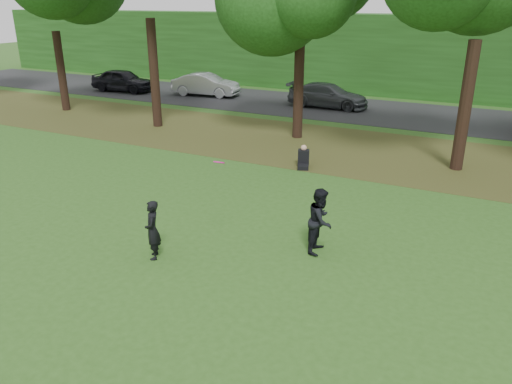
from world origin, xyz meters
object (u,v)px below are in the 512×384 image
player_right (321,220)px  seated_person (303,159)px  player_left (153,230)px  frisbee (219,162)px

player_right → seated_person: player_right is taller
player_left → player_right: (3.48, 2.13, 0.09)m
player_right → player_left: bearing=119.1°
player_right → seated_person: size_ratio=2.00×
frisbee → seated_person: frisbee is taller
player_left → frisbee: bearing=98.9°
player_left → seated_person: player_left is taller
frisbee → seated_person: 7.38m
player_left → frisbee: frisbee is taller
player_right → frisbee: frisbee is taller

